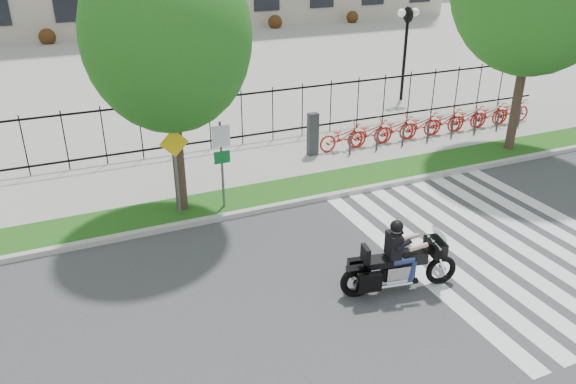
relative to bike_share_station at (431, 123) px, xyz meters
name	(u,v)px	position (x,y,z in m)	size (l,w,h in m)	color
ground	(330,287)	(-8.05, -7.20, -0.64)	(120.00, 120.00, 0.00)	#3B3B3D
curb	(263,209)	(-8.05, -3.10, -0.57)	(60.00, 0.20, 0.15)	#A8A49E
grass_verge	(253,197)	(-8.05, -2.25, -0.57)	(60.00, 1.50, 0.15)	#1A4D13
sidewalk	(227,168)	(-8.05, 0.25, -0.57)	(60.00, 3.50, 0.15)	#9C9B92
plaza	(134,64)	(-8.05, 17.80, -0.59)	(80.00, 34.00, 0.10)	#9C9B92
crosswalk_stripes	(498,243)	(-3.22, -7.20, -0.63)	(5.70, 8.00, 0.01)	silver
iron_fence	(210,122)	(-8.05, 2.00, 0.51)	(30.00, 0.06, 2.00)	black
lamp_post_right	(407,31)	(1.95, 4.80, 2.57)	(1.06, 0.70, 4.25)	black
street_tree_1	(167,36)	(-10.16, -2.25, 4.25)	(4.23, 4.23, 7.19)	#33231C
bike_share_station	(431,123)	(0.00, 0.00, 0.00)	(10.00, 0.86, 1.50)	#2D2D33
sign_pole_regulatory	(222,154)	(-9.05, -2.62, 1.10)	(0.50, 0.09, 2.50)	#59595B
sign_pole_warning	(176,161)	(-10.32, -2.62, 1.10)	(0.78, 0.09, 2.49)	#59595B
motorcycle_rider	(400,262)	(-6.72, -7.86, 0.06)	(2.72, 1.04, 2.11)	black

